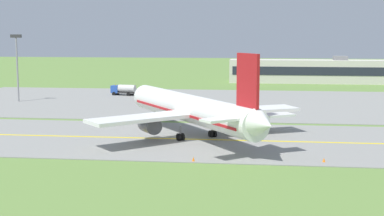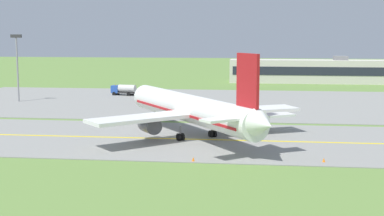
{
  "view_description": "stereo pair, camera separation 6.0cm",
  "coord_description": "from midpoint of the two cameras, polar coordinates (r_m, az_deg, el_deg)",
  "views": [
    {
      "loc": [
        10.47,
        -76.62,
        15.22
      ],
      "look_at": [
        0.45,
        4.19,
        4.0
      ],
      "focal_mm": 51.71,
      "sensor_mm": 36.0,
      "label": 1
    },
    {
      "loc": [
        10.53,
        -76.62,
        15.22
      ],
      "look_at": [
        0.45,
        4.19,
        4.0
      ],
      "focal_mm": 51.71,
      "sensor_mm": 36.0,
      "label": 2
    }
  ],
  "objects": [
    {
      "name": "apron_pad",
      "position": [
        119.59,
        6.82,
        0.5
      ],
      "size": [
        140.0,
        52.0,
        0.1
      ],
      "primitive_type": "cube",
      "color": "gray",
      "rests_on": "ground"
    },
    {
      "name": "taxiway_centreline",
      "position": [
        78.8,
        -0.68,
        -3.21
      ],
      "size": [
        220.0,
        0.6,
        0.01
      ],
      "primitive_type": "cube",
      "color": "yellow",
      "rests_on": "taxiway_strip"
    },
    {
      "name": "terminal_building",
      "position": [
        170.17,
        11.92,
        3.73
      ],
      "size": [
        46.87,
        8.11,
        8.14
      ],
      "color": "beige",
      "rests_on": "ground"
    },
    {
      "name": "service_truck_fuel",
      "position": [
        120.05,
        -3.51,
        1.28
      ],
      "size": [
        4.33,
        6.31,
        2.6
      ],
      "color": "red",
      "rests_on": "ground"
    },
    {
      "name": "service_truck_baggage",
      "position": [
        134.26,
        -7.05,
        1.93
      ],
      "size": [
        6.27,
        3.17,
        2.65
      ],
      "color": "#264CA5",
      "rests_on": "ground"
    },
    {
      "name": "airplane_lead",
      "position": [
        79.79,
        0.01,
        -0.14
      ],
      "size": [
        28.9,
        34.53,
        12.7
      ],
      "color": "white",
      "rests_on": "ground"
    },
    {
      "name": "apron_light_mast",
      "position": [
        126.36,
        -17.58,
        4.81
      ],
      "size": [
        2.4,
        0.5,
        14.7
      ],
      "color": "gray",
      "rests_on": "ground"
    },
    {
      "name": "traffic_cone_far_edge",
      "position": [
        66.84,
        13.46,
        -5.27
      ],
      "size": [
        0.44,
        0.44,
        0.6
      ],
      "primitive_type": "cone",
      "color": "orange",
      "rests_on": "ground"
    },
    {
      "name": "ground_plane",
      "position": [
        78.82,
        -0.68,
        -3.29
      ],
      "size": [
        500.0,
        500.0,
        0.0
      ],
      "primitive_type": "plane",
      "color": "olive"
    },
    {
      "name": "taxiway_strip",
      "position": [
        78.81,
        -0.68,
        -3.25
      ],
      "size": [
        240.0,
        28.0,
        0.1
      ],
      "primitive_type": "cube",
      "color": "gray",
      "rests_on": "ground"
    },
    {
      "name": "traffic_cone_near_edge",
      "position": [
        65.49,
        0.16,
        -5.32
      ],
      "size": [
        0.44,
        0.44,
        0.6
      ],
      "primitive_type": "cone",
      "color": "orange",
      "rests_on": "ground"
    }
  ]
}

